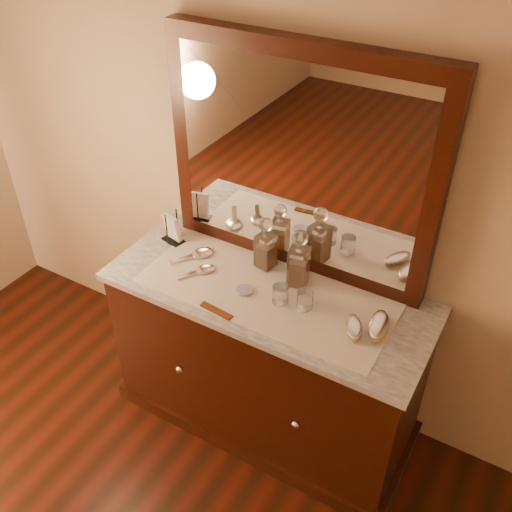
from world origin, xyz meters
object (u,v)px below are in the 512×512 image
at_px(napkin_rack, 172,229).
at_px(dresser_cabinet, 267,360).
at_px(decanter_left, 266,248).
at_px(brush_far, 379,326).
at_px(decanter_right, 299,264).
at_px(hand_mirror_outer, 199,254).
at_px(pin_dish, 245,290).
at_px(mirror_frame, 299,163).
at_px(comb, 216,311).
at_px(hand_mirror_inner, 202,270).
at_px(brush_near, 353,328).

bearing_deg(napkin_rack, dresser_cabinet, -8.89).
xyz_separation_m(decanter_left, brush_far, (0.59, -0.14, -0.07)).
distance_m(decanter_right, hand_mirror_outer, 0.50).
bearing_deg(brush_far, pin_dish, -173.71).
bearing_deg(dresser_cabinet, brush_far, 0.18).
xyz_separation_m(brush_far, hand_mirror_outer, (-0.90, 0.05, -0.01)).
bearing_deg(hand_mirror_outer, mirror_frame, 26.09).
distance_m(decanter_left, hand_mirror_outer, 0.33).
bearing_deg(decanter_left, decanter_right, -11.34).
xyz_separation_m(napkin_rack, brush_far, (1.07, -0.09, -0.04)).
bearing_deg(mirror_frame, comb, -103.45).
bearing_deg(napkin_rack, comb, -34.77).
bearing_deg(hand_mirror_outer, decanter_right, 6.15).
distance_m(napkin_rack, decanter_left, 0.49).
xyz_separation_m(hand_mirror_outer, hand_mirror_inner, (0.08, -0.09, -0.00)).
bearing_deg(brush_far, comb, -159.40).
xyz_separation_m(decanter_right, hand_mirror_outer, (-0.49, -0.05, -0.10)).
relative_size(pin_dish, napkin_rack, 0.46).
relative_size(brush_near, hand_mirror_inner, 0.88).
relative_size(pin_dish, decanter_right, 0.27).
bearing_deg(decanter_right, mirror_frame, 123.06).
distance_m(comb, brush_far, 0.66).
distance_m(comb, napkin_rack, 0.56).
distance_m(dresser_cabinet, decanter_left, 0.57).
relative_size(decanter_left, brush_near, 1.61).
height_order(decanter_left, brush_far, decanter_left).
xyz_separation_m(brush_near, hand_mirror_inner, (-0.73, 0.01, -0.01)).
height_order(hand_mirror_outer, hand_mirror_inner, hand_mirror_outer).
xyz_separation_m(dresser_cabinet, brush_far, (0.50, 0.00, 0.47)).
xyz_separation_m(decanter_right, brush_near, (0.33, -0.16, -0.09)).
distance_m(pin_dish, hand_mirror_inner, 0.24).
distance_m(dresser_cabinet, hand_mirror_inner, 0.55).
distance_m(pin_dish, decanter_right, 0.26).
height_order(mirror_frame, pin_dish, mirror_frame).
bearing_deg(comb, brush_far, 25.68).
height_order(dresser_cabinet, brush_near, brush_near).
bearing_deg(hand_mirror_inner, brush_near, -1.10).
height_order(decanter_right, hand_mirror_inner, decanter_right).
xyz_separation_m(decanter_right, hand_mirror_inner, (-0.41, -0.14, -0.10)).
height_order(mirror_frame, brush_far, mirror_frame).
bearing_deg(brush_near, mirror_frame, 144.36).
distance_m(decanter_right, brush_far, 0.43).
height_order(pin_dish, hand_mirror_outer, hand_mirror_outer).
distance_m(decanter_left, brush_far, 0.61).
relative_size(mirror_frame, napkin_rack, 7.29).
distance_m(brush_near, hand_mirror_inner, 0.73).
relative_size(mirror_frame, hand_mirror_outer, 5.72).
bearing_deg(dresser_cabinet, brush_near, -7.43).
bearing_deg(decanter_right, brush_near, -25.91).
distance_m(mirror_frame, hand_mirror_inner, 0.65).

